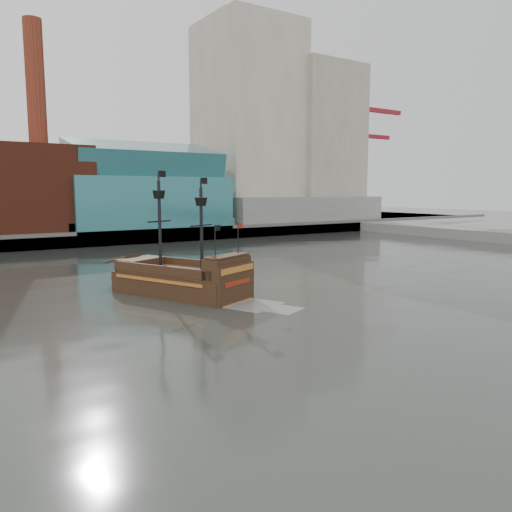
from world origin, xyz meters
TOP-DOWN VIEW (x-y plane):
  - ground at (0.00, 0.00)m, footprint 400.00×400.00m
  - promenade_far at (0.00, 92.00)m, footprint 220.00×60.00m
  - seawall at (0.00, 62.50)m, footprint 220.00×1.00m
  - skyline at (5.21, 84.56)m, footprint 149.00×45.00m
  - crane_a at (78.63, 82.00)m, footprint 22.50×4.00m
  - crane_b at (88.23, 92.00)m, footprint 19.10×4.00m
  - pirate_ship at (-6.34, 18.10)m, footprint 10.89×16.65m

SIDE VIEW (x-z plane):
  - ground at x=0.00m, z-range 0.00..0.00m
  - promenade_far at x=0.00m, z-range 0.00..2.00m
  - pirate_ship at x=-6.34m, z-range -4.93..7.12m
  - seawall at x=0.00m, z-range 0.00..2.60m
  - crane_b at x=88.23m, z-range 2.45..28.70m
  - crane_a at x=78.63m, z-range 2.99..35.24m
  - skyline at x=5.21m, z-range -6.45..55.55m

